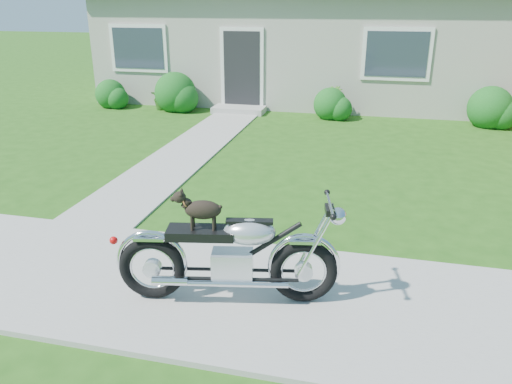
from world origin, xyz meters
TOP-DOWN VIEW (x-y plane):
  - ground at (0.00, 0.00)m, footprint 80.00×80.00m
  - sidewalk at (0.00, 0.00)m, footprint 24.00×2.20m
  - walkway at (-1.50, 5.00)m, footprint 1.20×8.00m
  - house at (-0.00, 11.99)m, footprint 12.60×7.03m
  - shrub_row at (-0.48, 8.50)m, footprint 10.97×1.14m
  - potted_plant_left at (-3.71, 8.55)m, footprint 0.74×0.79m
  - potted_plant_right at (1.03, 8.55)m, footprint 0.62×0.62m
  - motorcycle_with_dog at (0.86, -0.19)m, footprint 2.20×0.75m

SIDE VIEW (x-z plane):
  - ground at x=0.00m, z-range 0.00..0.00m
  - walkway at x=-1.50m, z-range 0.00..0.03m
  - sidewalk at x=0.00m, z-range 0.00..0.04m
  - potted_plant_left at x=-3.71m, z-range 0.00..0.70m
  - potted_plant_right at x=1.03m, z-range 0.00..0.81m
  - shrub_row at x=-0.48m, z-range -0.13..1.00m
  - motorcycle_with_dog at x=0.86m, z-range -0.03..1.13m
  - house at x=0.00m, z-range -0.09..4.41m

